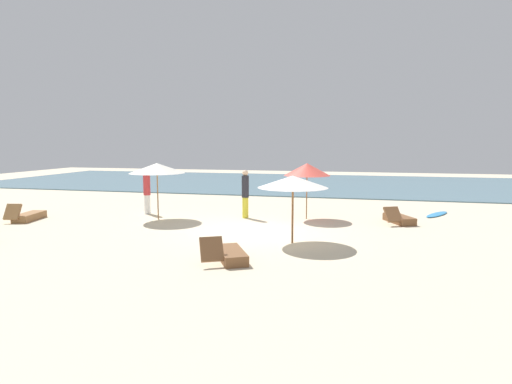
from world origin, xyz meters
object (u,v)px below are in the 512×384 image
umbrella_1 (293,182)px  lounger_2 (230,254)px  umbrella_2 (307,169)px  person_0 (245,193)px  surfboard (437,214)px  person_2 (147,191)px  umbrella_3 (157,168)px  lounger_3 (28,216)px  lounger_1 (398,219)px

umbrella_1 → lounger_2: size_ratio=1.22×
umbrella_2 → lounger_2: umbrella_2 is taller
person_0 → surfboard: bearing=18.2°
umbrella_1 → lounger_2: umbrella_1 is taller
person_0 → person_2: bearing=-179.8°
lounger_2 → person_0: bearing=101.2°
umbrella_3 → lounger_3: 5.44m
lounger_1 → lounger_2: size_ratio=1.02×
person_2 → umbrella_3: bearing=-46.8°
lounger_3 → umbrella_1: bearing=-6.8°
umbrella_1 → lounger_3: bearing=173.2°
umbrella_3 → surfboard: size_ratio=1.15×
lounger_1 → lounger_2: (-4.75, -6.46, 0.00)m
umbrella_1 → person_2: size_ratio=1.13×
person_0 → lounger_1: bearing=2.9°
umbrella_1 → lounger_3: umbrella_1 is taller
umbrella_1 → lounger_3: size_ratio=1.23×
umbrella_2 → person_2: (-6.80, -0.38, -1.02)m
lounger_3 → surfboard: 16.71m
umbrella_1 → lounger_1: bearing=50.0°
umbrella_2 → lounger_2: size_ratio=1.29×
umbrella_2 → umbrella_3: bearing=-165.2°
lounger_3 → person_2: person_2 is taller
umbrella_2 → lounger_1: size_ratio=1.26×
person_2 → lounger_3: bearing=-146.8°
lounger_2 → surfboard: size_ratio=0.89×
umbrella_3 → lounger_3: size_ratio=1.30×
umbrella_1 → person_2: (-6.87, 3.80, -0.91)m
umbrella_3 → lounger_1: 9.55m
umbrella_2 → umbrella_3: size_ratio=1.00×
umbrella_3 → person_2: 1.90m
umbrella_2 → person_0: umbrella_2 is taller
person_0 → lounger_3: bearing=-162.9°
person_0 → surfboard: (7.71, 2.54, -0.99)m
lounger_2 → lounger_3: lounger_3 is taller
umbrella_1 → lounger_2: (-1.29, -2.33, -1.72)m
lounger_1 → lounger_3: bearing=-168.7°
umbrella_1 → lounger_1: 5.65m
person_0 → person_2: (-4.36, -0.02, -0.05)m
lounger_2 → lounger_3: bearing=159.0°
umbrella_1 → umbrella_3: (-5.80, 2.66, 0.16)m
umbrella_3 → person_0: bearing=19.3°
umbrella_1 → lounger_2: bearing=-119.0°
lounger_3 → person_0: person_0 is taller
person_2 → umbrella_1: bearing=-29.0°
lounger_1 → surfboard: bearing=52.0°
lounger_1 → person_0: (-5.96, -0.30, 0.85)m
person_0 → lounger_2: bearing=-78.8°
umbrella_2 → umbrella_3: umbrella_3 is taller
lounger_3 → person_2: (3.85, 2.52, 0.81)m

